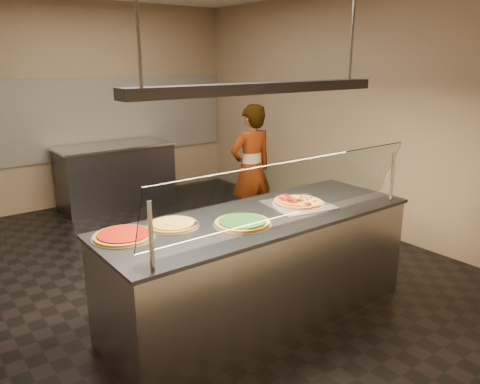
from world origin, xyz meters
TOP-DOWN VIEW (x-y plane):
  - ground at (0.00, 0.00)m, footprint 5.00×6.00m
  - wall_back at (0.00, 3.01)m, footprint 5.00×0.02m
  - wall_right at (2.51, 0.00)m, footprint 0.02×6.00m
  - tile_band at (0.00, 2.98)m, footprint 4.90×0.02m
  - serving_counter at (-0.01, -1.27)m, footprint 2.71×0.94m
  - sneeze_guard at (-0.01, -1.62)m, footprint 2.47×0.18m
  - perforated_tray at (0.44, -1.25)m, footprint 0.60×0.60m
  - half_pizza_pepperoni at (0.33, -1.25)m, footprint 0.28×0.46m
  - half_pizza_sausage at (0.54, -1.25)m, footprint 0.28×0.46m
  - pizza_spinach at (-0.27, -1.36)m, footprint 0.46×0.46m
  - pizza_cheese at (-0.71, -1.06)m, footprint 0.41×0.41m
  - pizza_tomato at (-1.11, -1.05)m, footprint 0.45×0.45m
  - pizza_spatula at (-0.70, -1.12)m, footprint 0.26×0.20m
  - prep_table at (0.32, 2.55)m, footprint 1.69×0.74m
  - worker at (1.25, 0.44)m, footprint 0.62×0.43m
  - heat_lamp_housing at (-0.01, -1.27)m, footprint 2.30×0.18m
  - lamp_rod_left at (-1.01, -1.27)m, footprint 0.02×0.02m
  - lamp_rod_right at (0.99, -1.27)m, footprint 0.02×0.02m

SIDE VIEW (x-z plane):
  - ground at x=0.00m, z-range -0.02..0.00m
  - serving_counter at x=-0.01m, z-range 0.00..0.93m
  - prep_table at x=0.32m, z-range 0.00..0.93m
  - worker at x=1.25m, z-range 0.00..1.64m
  - perforated_tray at x=0.44m, z-range 0.93..0.94m
  - pizza_cheese at x=-0.71m, z-range 0.93..0.96m
  - pizza_tomato at x=-1.11m, z-range 0.93..0.96m
  - pizza_spinach at x=-0.27m, z-range 0.93..0.96m
  - half_pizza_sausage at x=0.54m, z-range 0.94..0.98m
  - pizza_spatula at x=-0.70m, z-range 0.95..0.97m
  - half_pizza_pepperoni at x=0.33m, z-range 0.94..0.99m
  - sneeze_guard at x=-0.01m, z-range 0.96..1.49m
  - tile_band at x=0.00m, z-range 0.70..1.90m
  - wall_back at x=0.00m, z-range 0.00..3.00m
  - wall_right at x=2.51m, z-range 0.00..3.00m
  - heat_lamp_housing at x=-0.01m, z-range 1.91..1.99m
  - lamp_rod_left at x=-1.01m, z-range 1.99..3.00m
  - lamp_rod_right at x=0.99m, z-range 1.99..3.00m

